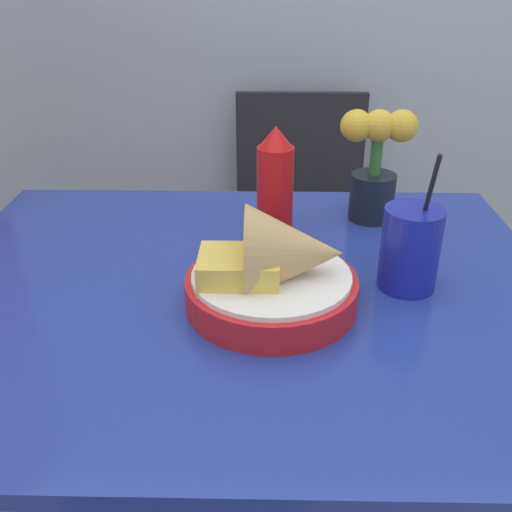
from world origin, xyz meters
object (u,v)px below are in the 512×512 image
(drink_cup, at_px, (410,252))
(flower_vase, at_px, (375,164))
(chair_far_window, at_px, (299,214))
(ketchup_bottle, at_px, (275,184))
(food_basket, at_px, (278,273))

(drink_cup, xyz_separation_m, flower_vase, (-0.01, 0.27, 0.05))
(chair_far_window, relative_size, ketchup_bottle, 4.24)
(chair_far_window, bearing_deg, flower_vase, -80.39)
(food_basket, bearing_deg, ketchup_bottle, 90.76)
(food_basket, xyz_separation_m, drink_cup, (0.20, 0.06, 0.01))
(ketchup_bottle, xyz_separation_m, flower_vase, (0.19, 0.08, 0.01))
(chair_far_window, height_order, drink_cup, drink_cup)
(drink_cup, distance_m, flower_vase, 0.27)
(chair_far_window, xyz_separation_m, drink_cup, (0.12, -0.88, 0.31))
(chair_far_window, xyz_separation_m, flower_vase, (0.10, -0.61, 0.37))
(food_basket, bearing_deg, drink_cup, 15.82)
(food_basket, relative_size, drink_cup, 1.13)
(food_basket, relative_size, ketchup_bottle, 1.23)
(food_basket, bearing_deg, chair_far_window, 84.75)
(food_basket, height_order, ketchup_bottle, ketchup_bottle)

